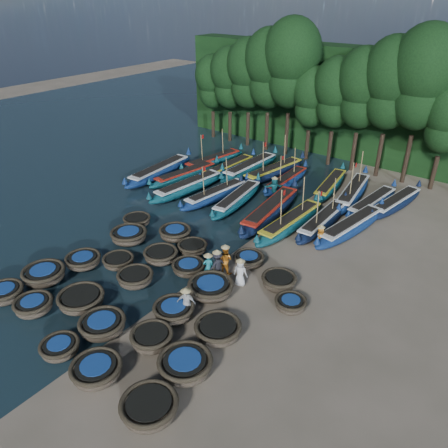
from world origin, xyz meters
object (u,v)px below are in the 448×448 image
Objects in this scene: coracle_24 at (279,281)px; long_boat_12 at (274,171)px; coracle_5 at (44,274)px; coracle_23 at (249,259)px; coracle_6 at (81,299)px; fisherman_4 at (186,302)px; coracle_4 at (149,407)px; coracle_11 at (118,261)px; fisherman_3 at (217,264)px; coracle_10 at (83,260)px; coracle_15 at (129,235)px; coracle_1 at (34,305)px; long_boat_6 at (291,222)px; coracle_19 at (291,304)px; long_boat_15 at (353,193)px; coracle_2 at (60,348)px; long_boat_5 at (270,210)px; coracle_8 at (152,338)px; coracle_9 at (185,364)px; coracle_13 at (174,310)px; coracle_0 at (5,293)px; coracle_16 at (161,255)px; fisherman_1 at (208,266)px; long_boat_9 at (213,161)px; long_boat_1 at (185,175)px; fisherman_0 at (240,272)px; long_boat_8 at (351,226)px; long_boat_16 at (372,203)px; coracle_7 at (102,325)px; long_boat_13 at (286,181)px; coracle_21 at (175,233)px; long_boat_7 at (323,221)px; fisherman_2 at (225,259)px; long_boat_11 at (250,167)px; long_boat_10 at (228,168)px; coracle_18 at (211,288)px; coracle_20 at (137,220)px; long_boat_3 at (216,194)px; long_boat_4 at (237,199)px; fisherman_6 at (320,236)px; coracle_14 at (218,330)px; coracle_17 at (189,267)px; coracle_22 at (193,247)px; fisherman_5 at (274,188)px.

coracle_24 is 15.88m from long_boat_12.
coracle_5 is 1.36× the size of coracle_23.
coracle_6 is 1.56× the size of fisherman_4.
coracle_4 is 25.08m from long_boat_12.
coracle_11 is 1.07× the size of fisherman_3.
coracle_15 is at bearing 89.76° from coracle_10.
long_boat_6 reaches higher than coracle_1.
coracle_19 is 14.83m from long_boat_15.
coracle_23 is (4.65, 8.53, -0.08)m from coracle_6.
coracle_6 is (-2.06, 2.67, 0.06)m from coracle_2.
long_boat_5 is (5.50, 12.02, 0.20)m from coracle_10.
coracle_9 is at bearing -6.41° from coracle_8.
coracle_2 is at bearing -116.88° from coracle_24.
coracle_1 is 0.99× the size of coracle_13.
coracle_0 is 9.18m from coracle_13.
fisherman_1 reaches higher than coracle_16.
coracle_19 is (10.10, 2.79, 0.01)m from coracle_11.
long_boat_9 is 20.89m from fisherman_4.
coracle_23 is at bearing -23.93° from long_boat_1.
long_boat_8 is at bearing -120.91° from fisherman_0.
coracle_19 is at bearing -79.78° from long_boat_16.
coracle_7 is 1.30× the size of coracle_13.
long_boat_8 is 10.78m from fisherman_1.
coracle_19 is at bearing -60.77° from long_boat_13.
coracle_21 is 0.31× the size of long_boat_12.
long_boat_7 is 9.84m from fisherman_1.
long_boat_12 reaches higher than fisherman_2.
coracle_7 is at bearing 0.81° from fisherman_3.
coracle_5 is 1.21× the size of coracle_10.
long_boat_11 is at bearing 104.18° from coracle_16.
coracle_6 reaches higher than coracle_16.
long_boat_6 is at bearing -27.63° from long_boat_10.
coracle_20 is (-8.99, 2.90, -0.08)m from coracle_18.
long_boat_6 is at bearing -141.85° from long_boat_8.
coracle_6 is 5.58m from fisherman_4.
coracle_6 is 0.37× the size of long_boat_3.
long_boat_10 is at bearing 117.71° from coracle_8.
coracle_5 is (-11.11, 2.53, 0.02)m from coracle_4.
coracle_15 is at bearing 173.56° from coracle_16.
coracle_7 is 15.51m from long_boat_4.
coracle_8 is 1.39× the size of fisherman_6.
coracle_24 is (0.03, 7.65, -0.02)m from coracle_9.
long_boat_4 is 3.90× the size of fisherman_2.
fisherman_1 reaches higher than coracle_0.
coracle_16 is (-6.77, 2.99, -0.01)m from coracle_14.
coracle_15 is at bearing 177.58° from coracle_17.
long_boat_6 is at bearing 62.22° from coracle_22.
long_boat_1 is at bearing 106.44° from coracle_10.
fisherman_4 is at bearing 65.08° from fisherman_5.
coracle_10 is 8.12m from coracle_18.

